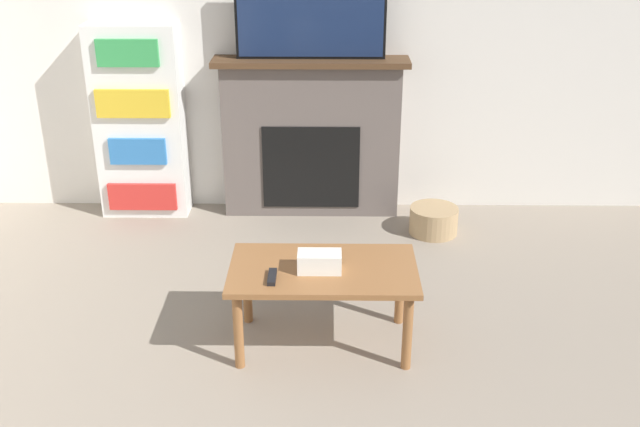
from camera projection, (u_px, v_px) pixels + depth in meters
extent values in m
cube|color=silver|center=(321.00, 23.00, 5.14)|extent=(6.31, 0.06, 2.70)
cube|color=#605651|center=(311.00, 140.00, 5.34)|extent=(1.25, 0.22, 1.10)
cube|color=black|center=(311.00, 168.00, 5.30)|extent=(0.69, 0.01, 0.60)
cube|color=#4C331E|center=(311.00, 62.00, 5.09)|extent=(1.35, 0.28, 0.04)
cube|color=black|center=(311.00, 17.00, 4.97)|extent=(1.01, 0.03, 0.56)
cube|color=#19284C|center=(311.00, 17.00, 4.95)|extent=(0.97, 0.01, 0.52)
cube|color=brown|center=(323.00, 270.00, 3.80)|extent=(0.96, 0.55, 0.03)
cylinder|color=brown|center=(238.00, 331.00, 3.70)|extent=(0.05, 0.05, 0.42)
cylinder|color=brown|center=(407.00, 332.00, 3.69)|extent=(0.05, 0.05, 0.42)
cylinder|color=brown|center=(247.00, 288.00, 4.09)|extent=(0.05, 0.05, 0.42)
cylinder|color=brown|center=(400.00, 288.00, 4.08)|extent=(0.05, 0.05, 0.42)
cube|color=white|center=(320.00, 262.00, 3.74)|extent=(0.22, 0.12, 0.10)
cube|color=black|center=(272.00, 277.00, 3.68)|extent=(0.04, 0.15, 0.02)
cube|color=white|center=(140.00, 122.00, 5.28)|extent=(0.62, 0.26, 1.37)
cube|color=red|center=(142.00, 197.00, 5.36)|extent=(0.49, 0.03, 0.20)
cube|color=#2D70B7|center=(138.00, 151.00, 5.22)|extent=(0.40, 0.03, 0.19)
cube|color=gold|center=(133.00, 104.00, 5.07)|extent=(0.50, 0.03, 0.20)
cube|color=green|center=(127.00, 53.00, 4.93)|extent=(0.41, 0.03, 0.18)
cylinder|color=tan|center=(434.00, 220.00, 5.18)|extent=(0.33, 0.33, 0.19)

